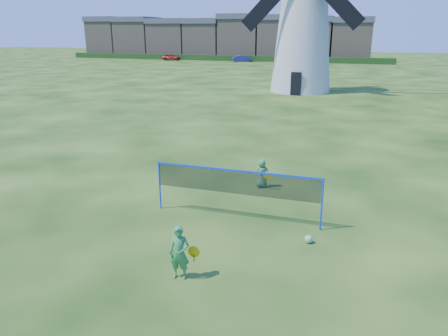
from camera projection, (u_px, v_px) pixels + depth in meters
ground at (213, 220)px, 12.68m from camera, size 220.00×220.00×0.00m
windmill at (303, 27)px, 37.45m from camera, size 10.48×5.44×15.74m
badminton_net at (236, 183)px, 12.42m from camera, size 5.05×0.05×1.55m
player_girl at (180, 253)px, 9.51m from camera, size 0.67×0.38×1.29m
player_boy at (262, 173)px, 15.16m from camera, size 0.64×0.43×1.04m
play_ball at (309, 239)px, 11.27m from camera, size 0.22×0.22×0.22m
terraced_houses at (220, 38)px, 83.46m from camera, size 57.23×8.40×8.37m
hedge at (218, 58)px, 78.64m from camera, size 62.00×0.80×1.00m
car_left at (171, 57)px, 79.26m from camera, size 3.45×1.40×1.17m
car_right at (242, 59)px, 75.74m from camera, size 3.62×2.40×1.13m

